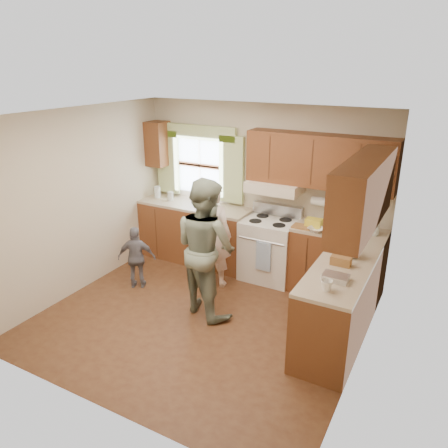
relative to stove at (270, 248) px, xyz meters
The scene contains 6 objects.
room 1.66m from the stove, 101.81° to the right, with size 3.80×3.80×3.80m.
kitchen_fixtures 0.61m from the stove, 48.81° to the right, with size 3.80×2.25×2.15m.
stove is the anchor object (origin of this frame).
woman_left 0.90m from the stove, 137.00° to the right, with size 0.55×0.36×1.50m, color white.
woman_right 1.35m from the stove, 105.55° to the right, with size 0.86×0.67×1.76m, color #24372A.
child 1.92m from the stove, 142.41° to the right, with size 0.53×0.22×0.91m, color slate.
Camera 1 is at (2.51, -4.04, 3.04)m, focal length 35.00 mm.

